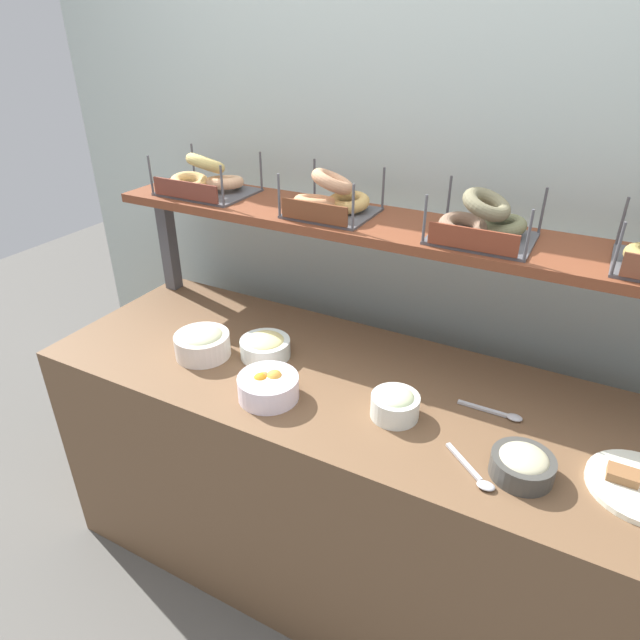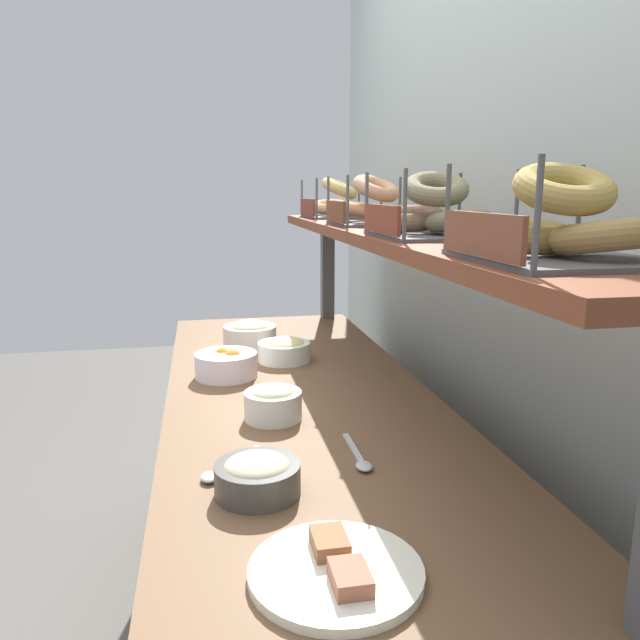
% 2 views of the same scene
% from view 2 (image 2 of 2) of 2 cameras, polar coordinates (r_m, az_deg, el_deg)
% --- Properties ---
extents(back_wall, '(3.26, 0.06, 2.40)m').
position_cam_2_polar(back_wall, '(1.72, 16.65, 5.51)').
color(back_wall, '#ADBCB6').
rests_on(back_wall, ground_plane).
extents(deli_counter, '(2.06, 0.70, 0.85)m').
position_cam_2_polar(deli_counter, '(1.81, -1.65, -19.88)').
color(deli_counter, brown).
rests_on(deli_counter, ground_plane).
extents(shelf_riser_left, '(0.05, 0.05, 0.40)m').
position_cam_2_polar(shelf_riser_left, '(2.56, 0.70, 4.59)').
color(shelf_riser_left, '#4C4C51').
rests_on(shelf_riser_left, deli_counter).
extents(upper_shelf, '(2.02, 0.32, 0.03)m').
position_cam_2_polar(upper_shelf, '(1.61, 7.81, 7.79)').
color(upper_shelf, brown).
rests_on(upper_shelf, shelf_riser_left).
extents(bowl_fruit_salad, '(0.18, 0.18, 0.09)m').
position_cam_2_polar(bowl_fruit_salad, '(1.79, -8.73, -4.07)').
color(bowl_fruit_salad, white).
rests_on(bowl_fruit_salad, deli_counter).
extents(bowl_egg_salad, '(0.17, 0.17, 0.08)m').
position_cam_2_polar(bowl_egg_salad, '(1.93, -3.30, -2.75)').
color(bowl_egg_salad, white).
rests_on(bowl_egg_salad, deli_counter).
extents(bowl_potato_salad, '(0.18, 0.18, 0.10)m').
position_cam_2_polar(bowl_potato_salad, '(2.10, -6.57, -1.33)').
color(bowl_potato_salad, silver).
rests_on(bowl_potato_salad, deli_counter).
extents(bowl_scallion_spread, '(0.14, 0.14, 0.09)m').
position_cam_2_polar(bowl_scallion_spread, '(1.45, -4.41, -7.63)').
color(bowl_scallion_spread, white).
rests_on(bowl_scallion_spread, deli_counter).
extents(bowl_tuna_salad, '(0.15, 0.15, 0.07)m').
position_cam_2_polar(bowl_tuna_salad, '(1.12, -5.85, -14.20)').
color(bowl_tuna_salad, '#42423E').
rests_on(bowl_tuna_salad, deli_counter).
extents(serving_plate_white, '(0.25, 0.25, 0.04)m').
position_cam_2_polar(serving_plate_white, '(0.92, 1.54, -22.26)').
color(serving_plate_white, white).
rests_on(serving_plate_white, deli_counter).
extents(serving_spoon_near_plate, '(0.18, 0.03, 0.01)m').
position_cam_2_polar(serving_spoon_near_plate, '(1.25, 3.65, -12.70)').
color(serving_spoon_near_plate, '#B7B7BC').
rests_on(serving_spoon_near_plate, deli_counter).
extents(serving_spoon_by_edge, '(0.15, 0.12, 0.01)m').
position_cam_2_polar(serving_spoon_by_edge, '(1.22, -9.08, -13.56)').
color(serving_spoon_by_edge, '#B7B7BC').
rests_on(serving_spoon_by_edge, deli_counter).
extents(bagel_basket_plain, '(0.32, 0.26, 0.15)m').
position_cam_2_polar(bagel_basket_plain, '(2.31, 1.71, 10.73)').
color(bagel_basket_plain, '#4C4C51').
rests_on(bagel_basket_plain, upper_shelf).
extents(bagel_basket_sesame, '(0.26, 0.25, 0.15)m').
position_cam_2_polar(bagel_basket_sesame, '(1.82, 5.12, 10.38)').
color(bagel_basket_sesame, '#4C4C51').
rests_on(bagel_basket_sesame, upper_shelf).
extents(bagel_basket_poppy, '(0.29, 0.26, 0.15)m').
position_cam_2_polar(bagel_basket_poppy, '(1.36, 10.52, 9.67)').
color(bagel_basket_poppy, '#4C4C51').
rests_on(bagel_basket_poppy, upper_shelf).
extents(bagel_basket_everything, '(0.28, 0.26, 0.14)m').
position_cam_2_polar(bagel_basket_everything, '(0.93, 21.32, 8.05)').
color(bagel_basket_everything, '#4C4C51').
rests_on(bagel_basket_everything, upper_shelf).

